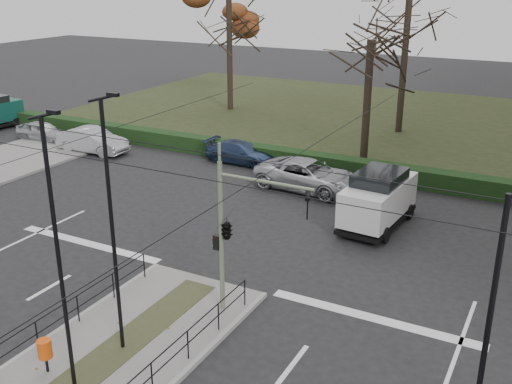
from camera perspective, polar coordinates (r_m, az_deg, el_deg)
ground at (r=18.38m, az=-13.18°, el=-14.90°), size 140.00×140.00×0.00m
park at (r=47.19m, az=6.90°, el=7.35°), size 38.00×26.00×0.10m
hedge at (r=35.28m, az=-1.06°, el=3.87°), size 38.00×1.00×1.00m
median_railing at (r=16.37m, az=-19.59°, el=-16.32°), size 4.14×13.24×0.92m
catenary at (r=17.80m, az=-10.68°, el=-3.29°), size 20.00×34.00×6.00m
traffic_light at (r=18.42m, az=-2.58°, el=-3.41°), size 3.38×1.94×4.98m
litter_bin at (r=17.64m, az=-19.47°, el=-13.94°), size 0.39×0.39×0.99m
streetlamp_median_near at (r=15.40m, az=-18.26°, el=-5.82°), size 0.62×0.13×7.43m
streetlamp_median_far at (r=16.61m, az=-13.50°, el=-3.29°), size 0.63×0.13×7.49m
parked_car_first at (r=41.82m, az=-19.67°, el=5.48°), size 3.78×1.66×1.26m
parked_car_second at (r=38.03m, az=-15.30°, el=4.75°), size 4.64×1.76×1.51m
parked_car_third at (r=34.67m, az=-1.40°, el=3.79°), size 4.38×1.86×1.26m
parked_car_fourth at (r=30.38m, az=4.98°, el=1.59°), size 5.68×2.99×1.52m
white_van at (r=26.30m, az=11.58°, el=-0.54°), size 2.40×4.78×2.47m
bare_tree_center at (r=41.44m, az=14.40°, el=17.31°), size 7.04×7.04×12.42m
bare_tree_near at (r=34.55m, az=10.85°, el=13.21°), size 5.98×5.98×9.08m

